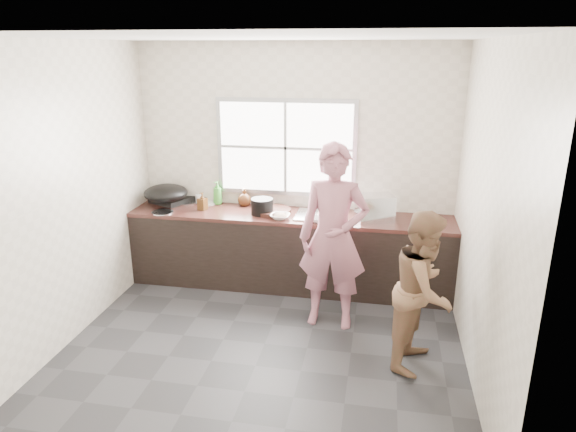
% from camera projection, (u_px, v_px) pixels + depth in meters
% --- Properties ---
extents(floor, '(3.60, 3.20, 0.01)m').
position_uv_depth(floor, '(265.00, 344.00, 4.77)').
color(floor, '#29292C').
rests_on(floor, ground).
extents(ceiling, '(3.60, 3.20, 0.01)m').
position_uv_depth(ceiling, '(260.00, 36.00, 3.93)').
color(ceiling, silver).
rests_on(ceiling, wall_back).
extents(wall_back, '(3.60, 0.01, 2.70)m').
position_uv_depth(wall_back, '(295.00, 165.00, 5.85)').
color(wall_back, beige).
rests_on(wall_back, ground).
extents(wall_left, '(0.01, 3.20, 2.70)m').
position_uv_depth(wall_left, '(70.00, 195.00, 4.67)').
color(wall_left, beige).
rests_on(wall_left, ground).
extents(wall_right, '(0.01, 3.20, 2.70)m').
position_uv_depth(wall_right, '(485.00, 217.00, 4.04)').
color(wall_right, beige).
rests_on(wall_right, ground).
extents(wall_front, '(3.60, 0.01, 2.70)m').
position_uv_depth(wall_front, '(196.00, 287.00, 2.85)').
color(wall_front, beige).
rests_on(wall_front, ground).
extents(cabinet, '(3.60, 0.62, 0.82)m').
position_uv_depth(cabinet, '(290.00, 252.00, 5.85)').
color(cabinet, black).
rests_on(cabinet, floor).
extents(countertop, '(3.60, 0.64, 0.04)m').
position_uv_depth(countertop, '(290.00, 216.00, 5.72)').
color(countertop, '#381C17').
rests_on(countertop, cabinet).
extents(sink, '(0.55, 0.45, 0.02)m').
position_uv_depth(sink, '(321.00, 216.00, 5.65)').
color(sink, silver).
rests_on(sink, countertop).
extents(faucet, '(0.02, 0.02, 0.30)m').
position_uv_depth(faucet, '(323.00, 198.00, 5.79)').
color(faucet, silver).
rests_on(faucet, countertop).
extents(window_frame, '(1.60, 0.05, 1.10)m').
position_uv_depth(window_frame, '(286.00, 148.00, 5.79)').
color(window_frame, '#9EA0A5').
rests_on(window_frame, wall_back).
extents(window_glazing, '(1.50, 0.01, 1.00)m').
position_uv_depth(window_glazing, '(285.00, 148.00, 5.77)').
color(window_glazing, white).
rests_on(window_glazing, window_frame).
extents(woman, '(0.63, 0.43, 1.69)m').
position_uv_depth(woman, '(333.00, 243.00, 4.90)').
color(woman, '#AA6675').
rests_on(woman, floor).
extents(person_side, '(0.71, 0.80, 1.38)m').
position_uv_depth(person_side, '(424.00, 290.00, 4.29)').
color(person_side, brown).
rests_on(person_side, floor).
extents(cutting_board, '(0.52, 0.52, 0.04)m').
position_uv_depth(cutting_board, '(272.00, 211.00, 5.76)').
color(cutting_board, black).
rests_on(cutting_board, countertop).
extents(cleaver, '(0.18, 0.10, 0.01)m').
position_uv_depth(cleaver, '(263.00, 208.00, 5.77)').
color(cleaver, '#B8BBBF').
rests_on(cleaver, cutting_board).
extents(bowl_mince, '(0.22, 0.22, 0.05)m').
position_uv_depth(bowl_mince, '(280.00, 216.00, 5.55)').
color(bowl_mince, white).
rests_on(bowl_mince, countertop).
extents(bowl_crabs, '(0.19, 0.19, 0.06)m').
position_uv_depth(bowl_crabs, '(328.00, 218.00, 5.51)').
color(bowl_crabs, white).
rests_on(bowl_crabs, countertop).
extents(bowl_held, '(0.23, 0.23, 0.07)m').
position_uv_depth(bowl_held, '(318.00, 219.00, 5.44)').
color(bowl_held, silver).
rests_on(bowl_held, countertop).
extents(black_pot, '(0.27, 0.27, 0.18)m').
position_uv_depth(black_pot, '(262.00, 206.00, 5.69)').
color(black_pot, black).
rests_on(black_pot, countertop).
extents(plate_food, '(0.24, 0.24, 0.02)m').
position_uv_depth(plate_food, '(208.00, 203.00, 6.10)').
color(plate_food, silver).
rests_on(plate_food, countertop).
extents(bottle_green, '(0.14, 0.14, 0.28)m').
position_uv_depth(bottle_green, '(217.00, 193.00, 6.04)').
color(bottle_green, green).
rests_on(bottle_green, countertop).
extents(bottle_brown_tall, '(0.10, 0.10, 0.18)m').
position_uv_depth(bottle_brown_tall, '(202.00, 202.00, 5.84)').
color(bottle_brown_tall, '#422910').
rests_on(bottle_brown_tall, countertop).
extents(bottle_brown_short, '(0.18, 0.18, 0.19)m').
position_uv_depth(bottle_brown_short, '(245.00, 198.00, 6.00)').
color(bottle_brown_short, '#432410').
rests_on(bottle_brown_short, countertop).
extents(glass_jar, '(0.09, 0.09, 0.10)m').
position_uv_depth(glass_jar, '(199.00, 199.00, 6.11)').
color(glass_jar, silver).
rests_on(glass_jar, countertop).
extents(burner, '(0.53, 0.53, 0.06)m').
position_uv_depth(burner, '(172.00, 199.00, 6.17)').
color(burner, black).
rests_on(burner, countertop).
extents(wok, '(0.66, 0.66, 0.19)m').
position_uv_depth(wok, '(166.00, 193.00, 5.97)').
color(wok, black).
rests_on(wok, burner).
extents(dish_rack, '(0.44, 0.37, 0.28)m').
position_uv_depth(dish_rack, '(375.00, 208.00, 5.46)').
color(dish_rack, silver).
rests_on(dish_rack, countertop).
extents(pot_lid_left, '(0.30, 0.30, 0.01)m').
position_uv_depth(pot_lid_left, '(162.00, 212.00, 5.76)').
color(pot_lid_left, silver).
rests_on(pot_lid_left, countertop).
extents(pot_lid_right, '(0.26, 0.26, 0.01)m').
position_uv_depth(pot_lid_right, '(187.00, 202.00, 6.14)').
color(pot_lid_right, '#B9BBC1').
rests_on(pot_lid_right, countertop).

